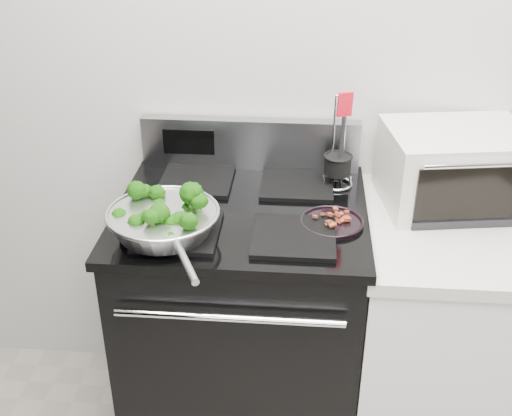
# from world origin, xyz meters

# --- Properties ---
(back_wall) EXTENTS (4.00, 0.02, 2.70)m
(back_wall) POSITION_xyz_m (0.00, 1.75, 1.35)
(back_wall) COLOR beige
(back_wall) RESTS_ON ground
(gas_range) EXTENTS (0.79, 0.69, 1.13)m
(gas_range) POSITION_xyz_m (-0.30, 1.41, 0.49)
(gas_range) COLOR black
(gas_range) RESTS_ON floor
(counter) EXTENTS (0.62, 0.68, 0.92)m
(counter) POSITION_xyz_m (0.39, 1.41, 0.46)
(counter) COLOR white
(counter) RESTS_ON floor
(skillet) EXTENTS (0.33, 0.50, 0.07)m
(skillet) POSITION_xyz_m (-0.51, 1.22, 1.00)
(skillet) COLOR silver
(skillet) RESTS_ON gas_range
(broccoli_pile) EXTENTS (0.26, 0.26, 0.09)m
(broccoli_pile) POSITION_xyz_m (-0.51, 1.22, 1.02)
(broccoli_pile) COLOR black
(broccoli_pile) RESTS_ON skillet
(bacon_plate) EXTENTS (0.19, 0.19, 0.04)m
(bacon_plate) POSITION_xyz_m (-0.02, 1.33, 0.97)
(bacon_plate) COLOR black
(bacon_plate) RESTS_ON gas_range
(utensil_holder) EXTENTS (0.11, 0.11, 0.33)m
(utensil_holder) POSITION_xyz_m (0.00, 1.59, 1.01)
(utensil_holder) COLOR silver
(utensil_holder) RESTS_ON gas_range
(toaster_oven) EXTENTS (0.49, 0.40, 0.25)m
(toaster_oven) POSITION_xyz_m (0.37, 1.56, 1.05)
(toaster_oven) COLOR beige
(toaster_oven) RESTS_ON counter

